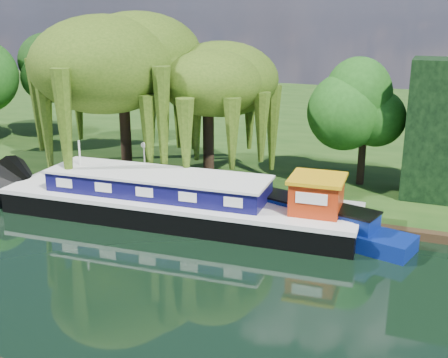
% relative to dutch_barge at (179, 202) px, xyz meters
% --- Properties ---
extents(ground, '(120.00, 120.00, 0.00)m').
position_rel_dutch_barge_xyz_m(ground, '(-5.02, -6.18, -1.03)').
color(ground, black).
extents(far_bank, '(120.00, 52.00, 0.45)m').
position_rel_dutch_barge_xyz_m(far_bank, '(-5.02, 27.82, -0.81)').
color(far_bank, '#18380F').
rests_on(far_bank, ground).
extents(dutch_barge, '(19.90, 5.37, 4.16)m').
position_rel_dutch_barge_xyz_m(dutch_barge, '(0.00, 0.00, 0.00)').
color(dutch_barge, black).
rests_on(dutch_barge, ground).
extents(narrowboat, '(12.47, 5.26, 1.80)m').
position_rel_dutch_barge_xyz_m(narrowboat, '(6.23, 1.11, -0.39)').
color(narrowboat, navy).
rests_on(narrowboat, ground).
extents(willow_left, '(8.33, 8.33, 9.98)m').
position_rel_dutch_barge_xyz_m(willow_left, '(-6.19, 4.94, 6.67)').
color(willow_left, black).
rests_on(willow_left, far_bank).
extents(willow_right, '(6.44, 6.44, 7.85)m').
position_rel_dutch_barge_xyz_m(willow_right, '(-0.78, 5.96, 5.14)').
color(willow_right, black).
rests_on(willow_right, far_bank).
extents(tree_far_mid, '(4.84, 4.84, 7.91)m').
position_rel_dutch_barge_xyz_m(tree_far_mid, '(-16.82, 12.82, 4.88)').
color(tree_far_mid, black).
rests_on(tree_far_mid, far_bank).
extents(tree_far_right, '(4.13, 4.13, 6.75)m').
position_rel_dutch_barge_xyz_m(tree_far_right, '(8.42, 8.77, 4.08)').
color(tree_far_right, black).
rests_on(tree_far_right, far_bank).
extents(lamppost, '(0.36, 0.36, 2.56)m').
position_rel_dutch_barge_xyz_m(lamppost, '(-4.52, 4.32, 1.39)').
color(lamppost, silver).
rests_on(lamppost, far_bank).
extents(mooring_posts, '(19.16, 0.16, 1.00)m').
position_rel_dutch_barge_xyz_m(mooring_posts, '(-5.52, 2.22, -0.08)').
color(mooring_posts, silver).
rests_on(mooring_posts, far_bank).
extents(reeds_near, '(33.70, 1.50, 1.10)m').
position_rel_dutch_barge_xyz_m(reeds_near, '(1.85, -13.75, -0.48)').
color(reeds_near, '#1F4D14').
rests_on(reeds_near, ground).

